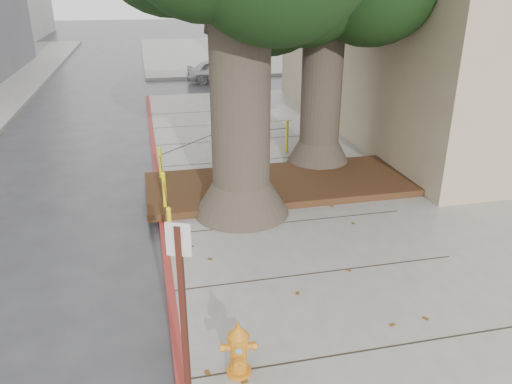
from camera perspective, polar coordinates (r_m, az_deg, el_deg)
ground at (r=8.63m, az=3.90°, el=-10.43°), size 140.00×140.00×0.00m
sidewalk_main at (r=13.28m, az=26.28°, el=-0.18°), size 16.00×26.00×0.15m
sidewalk_far at (r=38.08m, az=-0.28°, el=15.72°), size 16.00×20.00×0.15m
curb_red at (r=10.49m, az=-10.60°, el=-3.94°), size 0.14×26.00×0.16m
planter_bed at (r=12.09m, az=2.83°, el=0.93°), size 6.40×2.60×0.16m
bollard_ring at (r=12.05m, az=-5.87°, el=2.97°), size 3.79×5.39×0.95m
fire_hydrant at (r=6.48m, az=-2.01°, el=-17.58°), size 0.40×0.37×0.76m
signpost at (r=5.28m, az=-8.26°, el=-14.19°), size 0.24×0.11×2.50m
car_silver at (r=26.36m, az=-4.13°, el=13.65°), size 3.53×1.67×1.17m
car_red at (r=29.97m, az=13.55°, el=14.33°), size 4.04×1.65×1.30m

